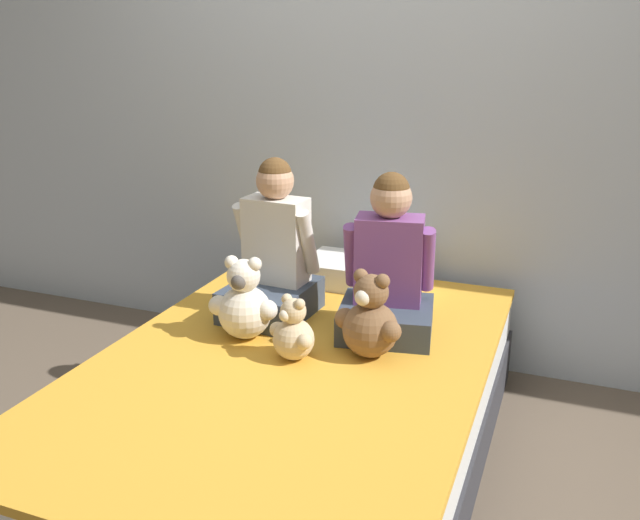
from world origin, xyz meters
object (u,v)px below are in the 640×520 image
Objects in this scene: pillow_at_headboard at (362,273)px; bed at (292,414)px; teddy_bear_held_by_left_child at (244,304)px; teddy_bear_held_by_right_child at (370,321)px; teddy_bear_between_children at (293,333)px; child_on_left at (274,257)px; child_on_right at (388,271)px.

bed is at bearing -90.00° from pillow_at_headboard.
teddy_bear_held_by_right_child is (0.48, 0.02, -0.00)m from teddy_bear_held_by_left_child.
teddy_bear_between_children is (-0.24, -0.12, -0.03)m from teddy_bear_held_by_right_child.
pillow_at_headboard is at bearing 66.73° from child_on_left.
teddy_bear_held_by_right_child is (0.00, -0.24, -0.11)m from child_on_right.
child_on_right is at bearing 55.45° from bed.
pillow_at_headboard is at bearing 90.00° from bed.
child_on_left is at bearing 82.26° from teddy_bear_held_by_left_child.
teddy_bear_between_children is (-0.24, -0.36, -0.14)m from child_on_right.
child_on_right reaches higher than teddy_bear_held_by_left_child.
teddy_bear_between_children is (0.24, -0.10, -0.04)m from teddy_bear_held_by_left_child.
child_on_left reaches higher than teddy_bear_held_by_left_child.
teddy_bear_held_by_left_child is (-0.00, -0.26, -0.11)m from child_on_left.
child_on_left is 0.54m from pillow_at_headboard.
bed is 6.28× the size of teddy_bear_held_by_right_child.
teddy_bear_held_by_left_child is at bearing 157.20° from bed.
teddy_bear_held_by_left_child is at bearing -161.68° from teddy_bear_held_by_right_child.
pillow_at_headboard reaches higher than bed.
bed is 0.45m from teddy_bear_held_by_right_child.
pillow_at_headboard is at bearing 125.74° from teddy_bear_held_by_right_child.
child_on_right is at bearing 21.00° from teddy_bear_held_by_left_child.
child_on_right is 1.94× the size of teddy_bear_held_by_right_child.
pillow_at_headboard is at bearing 64.49° from teddy_bear_held_by_left_child.
child_on_right is (0.25, 0.36, 0.47)m from bed.
child_on_left reaches higher than pillow_at_headboard.
teddy_bear_held_by_left_child is 1.36× the size of teddy_bear_between_children.
bed is 3.12× the size of child_on_left.
teddy_bear_held_by_right_child reaches higher than teddy_bear_between_children.
bed is at bearing -163.61° from teddy_bear_between_children.
pillow_at_headboard is (0.00, 0.81, 0.28)m from bed.
child_on_right is 2.62× the size of teddy_bear_between_children.
child_on_left is at bearing 148.04° from teddy_bear_between_children.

